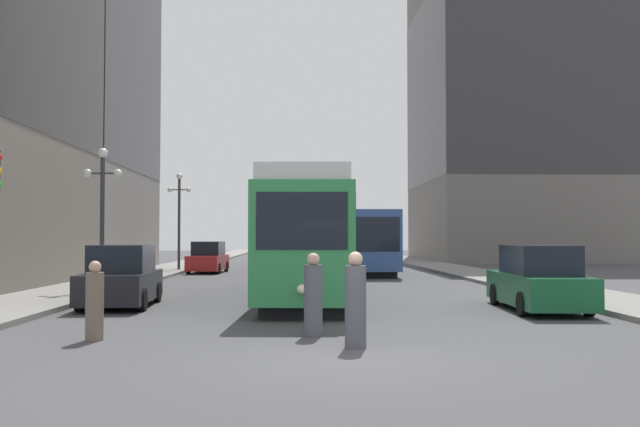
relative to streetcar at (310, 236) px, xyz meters
The scene contains 15 objects.
ground_plane 11.77m from the streetcar, 88.23° to the right, with size 200.00×200.00×0.00m, color #424244.
sidewalk_left 29.76m from the streetcar, 106.75° to the left, with size 3.27×120.00×0.15m, color gray.
sidewalk_right 29.97m from the streetcar, 71.93° to the left, with size 3.27×120.00×0.15m, color gray.
streetcar is the anchor object (origin of this frame).
transit_bus 17.18m from the streetcar, 78.31° to the left, with size 2.62×12.23×3.45m.
parked_car_left_near 18.24m from the streetcar, 108.00° to the left, with size 2.08×4.41×1.82m.
parked_car_left_mid 6.24m from the streetcar, 157.07° to the right, with size 2.06×4.41×1.82m.
parked_car_right_far 7.52m from the streetcar, 31.31° to the right, with size 2.09×5.03×1.82m.
pedestrian_crossing_near 10.35m from the streetcar, 86.31° to the right, with size 0.40×0.40×1.78m.
pedestrian_crossing_far 10.24m from the streetcar, 115.95° to the right, with size 0.35×0.35×1.58m.
pedestrian_on_sidewalk 8.77m from the streetcar, 90.55° to the right, with size 0.39×0.39×1.72m.
lamp_post_left_near 7.99m from the streetcar, 163.24° to the left, with size 1.41×0.36×5.16m.
lamp_post_left_far 20.04m from the streetcar, 112.15° to the left, with size 1.41×0.36×5.76m.
building_left_midblock 26.83m from the streetcar, 129.78° to the left, with size 11.76×14.65×24.64m.
building_right_corner 44.14m from the streetcar, 63.81° to the left, with size 16.18×18.92×28.11m.
Camera 1 is at (-0.77, -11.42, 2.03)m, focal length 38.67 mm.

